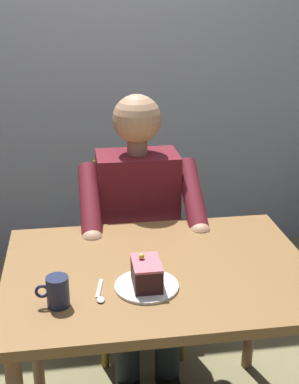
% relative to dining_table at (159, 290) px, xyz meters
% --- Properties ---
extents(cafe_rear_panel, '(6.40, 0.12, 3.00)m').
position_rel_dining_table_xyz_m(cafe_rear_panel, '(0.00, -1.67, 0.84)').
color(cafe_rear_panel, '#A3AABE').
rests_on(cafe_rear_panel, ground).
extents(dining_table, '(1.08, 0.79, 0.75)m').
position_rel_dining_table_xyz_m(dining_table, '(0.00, 0.00, 0.00)').
color(dining_table, brown).
rests_on(dining_table, ground).
extents(chair, '(0.42, 0.42, 0.91)m').
position_rel_dining_table_xyz_m(chair, '(0.00, -0.68, -0.16)').
color(chair, olive).
rests_on(chair, ground).
extents(seated_person, '(0.53, 0.58, 1.26)m').
position_rel_dining_table_xyz_m(seated_person, '(0.00, -0.51, -0.01)').
color(seated_person, maroon).
rests_on(seated_person, ground).
extents(dessert_plate, '(0.21, 0.21, 0.01)m').
position_rel_dining_table_xyz_m(dessert_plate, '(0.06, 0.12, 0.09)').
color(dessert_plate, white).
rests_on(dessert_plate, dining_table).
extents(cake_slice, '(0.09, 0.14, 0.11)m').
position_rel_dining_table_xyz_m(cake_slice, '(0.06, 0.12, 0.14)').
color(cake_slice, '#361B1A').
rests_on(cake_slice, dessert_plate).
extents(coffee_cup, '(0.11, 0.07, 0.10)m').
position_rel_dining_table_xyz_m(coffee_cup, '(0.35, 0.18, 0.14)').
color(coffee_cup, '#212845').
rests_on(coffee_cup, dining_table).
extents(dessert_spoon, '(0.03, 0.14, 0.01)m').
position_rel_dining_table_xyz_m(dessert_spoon, '(0.22, 0.15, 0.09)').
color(dessert_spoon, silver).
rests_on(dessert_spoon, dining_table).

